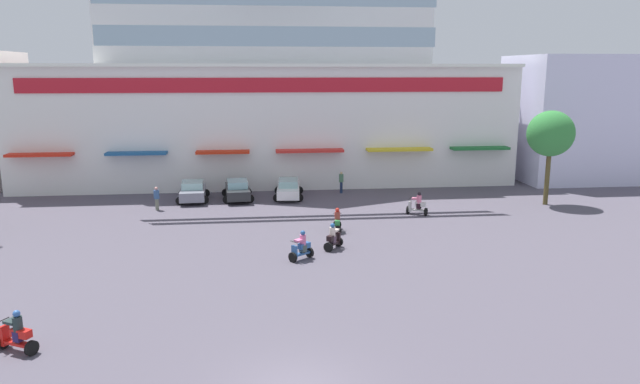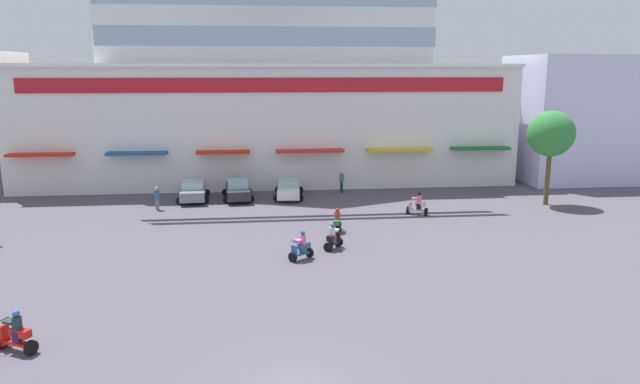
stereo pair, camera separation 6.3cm
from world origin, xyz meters
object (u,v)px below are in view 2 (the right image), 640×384
object	(u,v)px
scooter_rider_5	(418,205)
plaza_tree_1	(551,134)
parked_car_2	(289,188)
pedestrian_1	(157,197)
scooter_rider_6	(337,222)
pedestrian_0	(342,181)
parked_car_1	(238,190)
scooter_rider_3	(333,238)
scooter_rider_0	(301,248)
parked_car_0	(193,191)
scooter_rider_4	(16,334)

from	to	relation	value
scooter_rider_5	plaza_tree_1	bearing A→B (deg)	11.24
parked_car_2	pedestrian_1	distance (m)	9.75
scooter_rider_6	pedestrian_0	world-z (taller)	pedestrian_0
parked_car_1	scooter_rider_3	size ratio (longest dim) A/B	2.85
scooter_rider_0	pedestrian_0	xyz separation A→B (m)	(4.39, 16.07, 0.34)
scooter_rider_6	plaza_tree_1	bearing A→B (deg)	19.19
parked_car_2	scooter_rider_5	distance (m)	10.36
parked_car_0	scooter_rider_6	size ratio (longest dim) A/B	2.70
parked_car_1	scooter_rider_4	bearing A→B (deg)	-106.23
plaza_tree_1	parked_car_0	xyz separation A→B (m)	(-25.43, 3.95, -4.34)
pedestrian_0	plaza_tree_1	bearing A→B (deg)	-21.23
parked_car_2	pedestrian_0	xyz separation A→B (m)	(4.22, 1.27, 0.25)
parked_car_2	pedestrian_1	bearing A→B (deg)	-162.27
scooter_rider_3	pedestrian_1	bearing A→B (deg)	136.97
scooter_rider_0	plaza_tree_1	bearing A→B (deg)	29.78
parked_car_1	scooter_rider_5	bearing A→B (deg)	-26.31
scooter_rider_6	pedestrian_1	size ratio (longest dim) A/B	0.91
parked_car_0	scooter_rider_5	size ratio (longest dim) A/B	2.57
plaza_tree_1	pedestrian_1	world-z (taller)	plaza_tree_1
parked_car_2	scooter_rider_4	size ratio (longest dim) A/B	2.93
scooter_rider_4	scooter_rider_6	world-z (taller)	scooter_rider_4
pedestrian_0	scooter_rider_5	bearing A→B (deg)	-61.44
pedestrian_0	scooter_rider_4	bearing A→B (deg)	-120.82
parked_car_2	scooter_rider_3	size ratio (longest dim) A/B	3.07
plaza_tree_1	scooter_rider_5	world-z (taller)	plaza_tree_1
parked_car_1	scooter_rider_5	distance (m)	13.53
scooter_rider_5	scooter_rider_4	bearing A→B (deg)	-137.33
scooter_rider_0	parked_car_1	bearing A→B (deg)	104.12
scooter_rider_5	scooter_rider_6	world-z (taller)	scooter_rider_5
parked_car_2	scooter_rider_0	size ratio (longest dim) A/B	2.97
parked_car_0	plaza_tree_1	bearing A→B (deg)	-8.82
plaza_tree_1	parked_car_2	distance (m)	19.31
scooter_rider_0	pedestrian_1	size ratio (longest dim) A/B	0.93
pedestrian_1	scooter_rider_3	bearing A→B (deg)	-43.03
plaza_tree_1	parked_car_2	xyz separation A→B (m)	(-18.34, 4.21, -4.36)
plaza_tree_1	scooter_rider_0	bearing A→B (deg)	-150.22
scooter_rider_3	pedestrian_0	bearing A→B (deg)	80.06
pedestrian_0	pedestrian_1	size ratio (longest dim) A/B	1.04
parked_car_0	scooter_rider_5	xyz separation A→B (m)	(15.39, -5.94, -0.09)
parked_car_2	scooter_rider_0	distance (m)	14.80
scooter_rider_3	scooter_rider_6	xyz separation A→B (m)	(0.69, 3.44, -0.01)
plaza_tree_1	pedestrian_0	distance (m)	15.69
pedestrian_0	parked_car_0	bearing A→B (deg)	-172.28
parked_car_1	scooter_rider_0	bearing A→B (deg)	-75.88
parked_car_1	scooter_rider_6	world-z (taller)	scooter_rider_6
parked_car_1	pedestrian_0	xyz separation A→B (m)	(8.06, 1.48, 0.23)
parked_car_0	pedestrian_1	bearing A→B (deg)	-128.97
scooter_rider_3	pedestrian_0	distance (m)	14.70
parked_car_1	scooter_rider_4	distance (m)	24.44
scooter_rider_3	scooter_rider_6	world-z (taller)	scooter_rider_6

